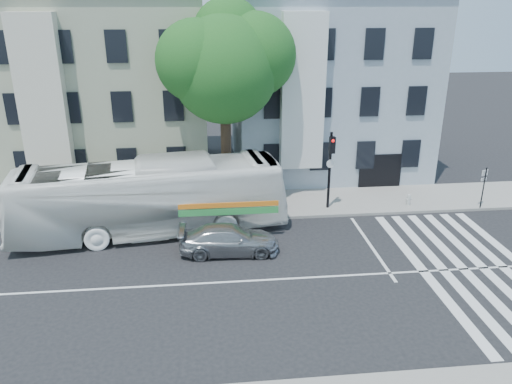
{
  "coord_description": "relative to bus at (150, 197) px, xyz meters",
  "views": [
    {
      "loc": [
        -1.1,
        -17.87,
        10.88
      ],
      "look_at": [
        1.18,
        3.98,
        2.4
      ],
      "focal_mm": 35.0,
      "sensor_mm": 36.0,
      "label": 1
    }
  ],
  "objects": [
    {
      "name": "sidewalk_far",
      "position": [
        3.92,
        2.8,
        -1.77
      ],
      "size": [
        80.0,
        4.0,
        0.15
      ],
      "primitive_type": "cube",
      "color": "gray",
      "rests_on": "ground"
    },
    {
      "name": "far_sign_pole",
      "position": [
        17.78,
        0.95,
        -0.21
      ],
      "size": [
        0.4,
        0.23,
        2.33
      ],
      "rotation": [
        0.0,
        0.0,
        0.39
      ],
      "color": "black",
      "rests_on": "sidewalk_far"
    },
    {
      "name": "hedge",
      "position": [
        0.12,
        1.1,
        -1.35
      ],
      "size": [
        8.35,
        3.41,
        0.7
      ],
      "primitive_type": null,
      "rotation": [
        0.0,
        0.0,
        -0.31
      ],
      "color": "#356721",
      "rests_on": "sidewalk_far"
    },
    {
      "name": "traffic_signal",
      "position": [
        9.4,
        1.73,
        1.01
      ],
      "size": [
        0.46,
        0.54,
        4.42
      ],
      "rotation": [
        0.0,
        0.0,
        0.16
      ],
      "color": "black",
      "rests_on": "ground"
    },
    {
      "name": "street_tree",
      "position": [
        3.98,
        3.54,
        5.98
      ],
      "size": [
        7.3,
        5.9,
        11.1
      ],
      "color": "#2D2116",
      "rests_on": "ground"
    },
    {
      "name": "bus",
      "position": [
        0.0,
        0.0,
        0.0
      ],
      "size": [
        4.86,
        13.57,
        3.7
      ],
      "primitive_type": "imported",
      "rotation": [
        0.0,
        0.0,
        1.71
      ],
      "color": "white",
      "rests_on": "ground"
    },
    {
      "name": "building_right",
      "position": [
        10.92,
        9.8,
        3.65
      ],
      "size": [
        12.0,
        10.0,
        11.0
      ],
      "primitive_type": "cube",
      "color": "#8F9EAA",
      "rests_on": "ground"
    },
    {
      "name": "fire_hydrant",
      "position": [
        13.97,
        1.71,
        -1.37
      ],
      "size": [
        0.37,
        0.24,
        0.65
      ],
      "rotation": [
        0.0,
        0.0,
        0.35
      ],
      "color": "#B6B7B2",
      "rests_on": "sidewalk_far"
    },
    {
      "name": "building_left",
      "position": [
        -3.08,
        9.8,
        3.65
      ],
      "size": [
        12.0,
        10.0,
        11.0
      ],
      "primitive_type": "cube",
      "color": "#9FA489",
      "rests_on": "ground"
    },
    {
      "name": "ground",
      "position": [
        3.92,
        -5.2,
        -1.85
      ],
      "size": [
        120.0,
        120.0,
        0.0
      ],
      "primitive_type": "plane",
      "color": "black",
      "rests_on": "ground"
    },
    {
      "name": "sedan",
      "position": [
        3.71,
        -2.6,
        -1.19
      ],
      "size": [
        2.01,
        4.61,
        1.32
      ],
      "primitive_type": "imported",
      "rotation": [
        0.0,
        0.0,
        1.53
      ],
      "color": "#A2A3A8",
      "rests_on": "ground"
    }
  ]
}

